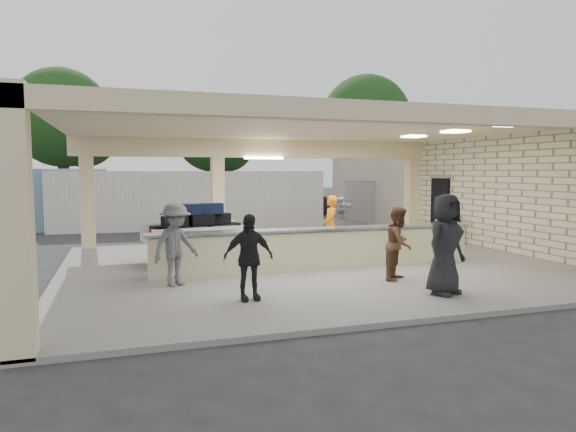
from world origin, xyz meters
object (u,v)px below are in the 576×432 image
object	(u,v)px
passenger_d	(445,244)
car_dark	(297,201)
passenger_b	(248,257)
baggage_counter	(319,248)
car_white_b	(454,202)
passenger_a	(399,243)
baggage_handler	(330,226)
container_white	(191,200)
passenger_c	(176,245)
drum_fan	(448,228)
luggage_cart	(196,230)
car_white_a	(386,203)

from	to	relation	value
passenger_d	car_dark	xyz separation A→B (m)	(3.63, 19.17, -0.29)
passenger_b	baggage_counter	bearing A→B (deg)	44.08
car_white_b	passenger_a	bearing A→B (deg)	137.35
passenger_b	passenger_d	distance (m)	3.74
baggage_handler	passenger_b	distance (m)	5.19
car_dark	container_white	bearing A→B (deg)	133.44
passenger_d	passenger_a	bearing A→B (deg)	73.22
baggage_counter	passenger_c	world-z (taller)	passenger_c
car_dark	container_white	size ratio (longest dim) A/B	0.41
drum_fan	baggage_counter	bearing A→B (deg)	-150.85
passenger_b	car_dark	size ratio (longest dim) A/B	0.34
passenger_a	passenger_b	bearing A→B (deg)	149.12
drum_fan	passenger_b	xyz separation A→B (m)	(-7.78, -4.95, 0.25)
passenger_a	car_white_b	world-z (taller)	passenger_a
luggage_cart	passenger_d	world-z (taller)	passenger_d
drum_fan	container_white	bearing A→B (deg)	134.87
baggage_handler	car_dark	bearing A→B (deg)	-179.10
car_white_a	car_white_b	xyz separation A→B (m)	(4.79, 0.65, -0.11)
passenger_a	passenger_b	xyz separation A→B (m)	(-3.52, -0.72, -0.00)
car_white_b	passenger_d	bearing A→B (deg)	140.15
luggage_cart	baggage_counter	bearing A→B (deg)	-40.27
drum_fan	baggage_handler	size ratio (longest dim) A/B	0.60
baggage_handler	passenger_b	bearing A→B (deg)	-23.06
luggage_cart	car_white_b	distance (m)	20.41
passenger_c	container_white	distance (m)	11.90
drum_fan	container_white	xyz separation A→B (m)	(-7.09, 8.40, 0.59)
baggage_handler	car_white_a	bearing A→B (deg)	161.39
baggage_counter	car_white_a	world-z (taller)	car_white_a
passenger_c	car_dark	xyz separation A→B (m)	(8.43, 16.85, -0.17)
baggage_handler	passenger_d	xyz separation A→B (m)	(0.37, -4.73, 0.12)
baggage_handler	passenger_a	distance (m)	3.29
passenger_b	car_dark	distance (m)	19.84
passenger_d	car_white_a	bearing A→B (deg)	42.27
luggage_cart	car_white_a	world-z (taller)	luggage_cart
baggage_counter	luggage_cart	bearing A→B (deg)	147.58
luggage_cart	passenger_b	size ratio (longest dim) A/B	1.76
luggage_cart	car_white_b	bearing A→B (deg)	28.11
passenger_b	passenger_d	size ratio (longest dim) A/B	0.82
luggage_cart	container_white	bearing A→B (deg)	75.54
baggage_counter	baggage_handler	size ratio (longest dim) A/B	4.86
drum_fan	passenger_d	size ratio (longest dim) A/B	0.52
baggage_counter	passenger_b	distance (m)	3.44
luggage_cart	drum_fan	bearing A→B (deg)	-2.68
container_white	passenger_c	bearing A→B (deg)	-95.07
baggage_counter	drum_fan	bearing A→B (deg)	24.43
car_white_a	container_white	bearing A→B (deg)	84.44
passenger_d	car_white_b	bearing A→B (deg)	31.18
baggage_counter	baggage_handler	xyz separation A→B (m)	(0.94, 1.52, 0.36)
baggage_handler	passenger_a	bearing A→B (deg)	20.29
passenger_d	drum_fan	bearing A→B (deg)	31.68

